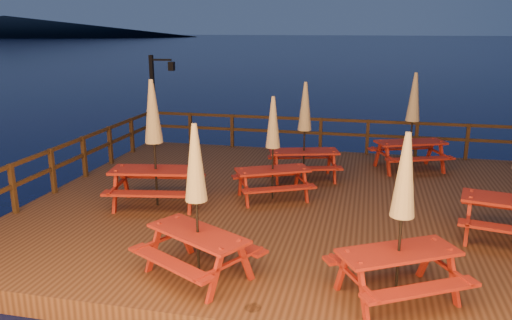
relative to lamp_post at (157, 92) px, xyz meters
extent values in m
plane|color=#050D32|center=(5.39, -4.55, -2.20)|extent=(500.00, 500.00, 0.00)
cube|color=#472816|center=(5.39, -4.55, -2.00)|extent=(12.00, 10.00, 0.40)
cylinder|color=#32210F|center=(-0.21, 0.05, -2.50)|extent=(0.24, 0.24, 1.40)
cylinder|color=#32210F|center=(5.39, 0.05, -2.50)|extent=(0.24, 0.24, 1.40)
cylinder|color=#32210F|center=(10.99, 0.05, -2.50)|extent=(0.24, 0.24, 1.40)
cube|color=#32210F|center=(5.39, 0.30, -0.75)|extent=(11.70, 0.06, 0.09)
cube|color=#32210F|center=(5.39, 0.30, -1.19)|extent=(11.70, 0.06, 0.09)
cube|color=#32210F|center=(0.71, 0.30, -1.25)|extent=(0.10, 0.10, 1.10)
cube|color=#32210F|center=(5.39, 0.30, -1.25)|extent=(0.10, 0.10, 1.10)
cube|color=#32210F|center=(10.07, 0.30, -1.25)|extent=(0.10, 0.10, 1.10)
cube|color=#32210F|center=(-0.46, -4.55, -0.75)|extent=(0.06, 9.70, 0.09)
cube|color=#32210F|center=(-0.46, -4.55, -1.19)|extent=(0.06, 9.70, 0.09)
cube|color=#32210F|center=(-0.46, -4.55, -1.25)|extent=(0.10, 0.10, 1.10)
cube|color=#32210F|center=(-0.46, -0.67, -1.25)|extent=(0.10, 0.10, 1.10)
cube|color=black|center=(-0.16, 0.00, -0.30)|extent=(0.12, 0.12, 3.00)
cube|color=black|center=(0.19, 0.00, 1.05)|extent=(0.70, 0.06, 0.06)
cube|color=black|center=(0.54, 0.00, 0.85)|extent=(0.18, 0.18, 0.28)
sphere|color=#FFC366|center=(0.54, 0.00, 0.85)|extent=(0.14, 0.14, 0.14)
ellipsoid|color=black|center=(-154.61, 185.45, 2.30)|extent=(180.00, 84.00, 9.00)
cube|color=maroon|center=(8.90, -5.38, -1.39)|extent=(0.09, 0.12, 0.80)
cube|color=maroon|center=(8.75, -6.08, -1.39)|extent=(0.09, 0.12, 0.80)
cube|color=maroon|center=(5.26, -2.75, -1.05)|extent=(1.90, 1.16, 0.05)
cube|color=maroon|center=(5.09, -2.18, -1.35)|extent=(1.79, 0.76, 0.05)
cube|color=maroon|center=(5.42, -3.32, -1.35)|extent=(1.79, 0.76, 0.05)
cube|color=maroon|center=(4.46, -2.64, -1.42)|extent=(0.08, 0.11, 0.74)
cube|color=maroon|center=(4.64, -3.27, -1.42)|extent=(0.08, 0.11, 0.74)
cube|color=maroon|center=(5.88, -2.23, -1.42)|extent=(0.08, 0.11, 0.74)
cube|color=maroon|center=(6.06, -2.86, -1.42)|extent=(0.08, 0.11, 0.74)
cylinder|color=black|center=(5.26, -2.75, -0.56)|extent=(0.04, 0.04, 2.47)
cone|color=tan|center=(5.26, -2.75, 0.13)|extent=(0.36, 0.36, 1.24)
sphere|color=black|center=(5.26, -2.75, 0.71)|extent=(0.07, 0.07, 0.07)
cube|color=maroon|center=(4.32, -8.40, -1.07)|extent=(1.85, 1.44, 0.05)
cube|color=maroon|center=(4.60, -7.89, -1.36)|extent=(1.66, 1.08, 0.05)
cube|color=maroon|center=(4.03, -8.91, -1.36)|extent=(1.66, 1.08, 0.05)
cube|color=maroon|center=(3.83, -7.77, -1.43)|extent=(0.10, 0.11, 0.73)
cube|color=maroon|center=(3.52, -8.33, -1.43)|extent=(0.10, 0.11, 0.73)
cube|color=maroon|center=(5.11, -8.47, -1.43)|extent=(0.10, 0.11, 0.73)
cube|color=maroon|center=(4.80, -9.03, -1.43)|extent=(0.10, 0.11, 0.73)
cylinder|color=black|center=(4.32, -8.40, -0.58)|extent=(0.04, 0.04, 2.42)
cone|color=tan|center=(4.32, -8.40, 0.09)|extent=(0.35, 0.35, 1.21)
sphere|color=black|center=(4.32, -8.40, 0.66)|extent=(0.07, 0.07, 0.07)
cube|color=maroon|center=(4.76, -4.49, -1.10)|extent=(1.79, 1.34, 0.05)
cube|color=maroon|center=(4.51, -3.99, -1.38)|extent=(1.61, 0.99, 0.05)
cube|color=maroon|center=(5.02, -4.98, -1.38)|extent=(1.61, 0.99, 0.05)
cube|color=maroon|center=(4.00, -4.53, -1.45)|extent=(0.09, 0.11, 0.70)
cube|color=maroon|center=(4.28, -5.07, -1.45)|extent=(0.09, 0.11, 0.70)
cube|color=maroon|center=(5.25, -3.90, -1.45)|extent=(0.09, 0.11, 0.70)
cube|color=maroon|center=(5.53, -4.44, -1.45)|extent=(0.09, 0.11, 0.70)
cylinder|color=black|center=(4.76, -4.49, -0.63)|extent=(0.04, 0.04, 2.33)
cone|color=tan|center=(4.76, -4.49, 0.02)|extent=(0.34, 0.34, 1.16)
sphere|color=black|center=(4.76, -4.49, 0.56)|extent=(0.07, 0.07, 0.07)
cube|color=maroon|center=(8.03, -1.23, -1.01)|extent=(2.03, 1.39, 0.05)
cube|color=maroon|center=(7.79, -0.65, -1.32)|extent=(1.86, 0.98, 0.05)
cube|color=maroon|center=(8.26, -1.81, -1.32)|extent=(1.86, 0.98, 0.05)
cube|color=maroon|center=(7.17, -1.20, -1.40)|extent=(0.10, 0.12, 0.79)
cube|color=maroon|center=(7.43, -1.85, -1.40)|extent=(0.10, 0.12, 0.79)
cube|color=maroon|center=(8.63, -0.61, -1.40)|extent=(0.10, 0.12, 0.79)
cube|color=maroon|center=(8.89, -1.25, -1.40)|extent=(0.10, 0.12, 0.79)
cylinder|color=black|center=(8.03, -1.23, -0.48)|extent=(0.05, 0.05, 2.62)
cone|color=tan|center=(8.03, -1.23, 0.25)|extent=(0.38, 0.38, 1.31)
sphere|color=black|center=(8.03, -1.23, 0.86)|extent=(0.07, 0.07, 0.07)
cube|color=maroon|center=(7.39, -8.40, -1.06)|extent=(1.86, 1.46, 0.05)
cube|color=maroon|center=(7.10, -7.89, -1.36)|extent=(1.66, 1.11, 0.05)
cube|color=maroon|center=(7.68, -8.91, -1.36)|extent=(1.66, 1.11, 0.05)
cube|color=maroon|center=(6.60, -8.48, -1.43)|extent=(0.10, 0.11, 0.73)
cube|color=maroon|center=(6.92, -9.04, -1.43)|extent=(0.10, 0.11, 0.73)
cube|color=maroon|center=(7.86, -7.76, -1.43)|extent=(0.10, 0.11, 0.73)
cube|color=maroon|center=(8.18, -8.32, -1.43)|extent=(0.10, 0.11, 0.73)
cylinder|color=black|center=(7.39, -8.40, -0.58)|extent=(0.04, 0.04, 2.43)
cone|color=tan|center=(7.39, -8.40, 0.10)|extent=(0.35, 0.35, 1.22)
sphere|color=black|center=(7.39, -8.40, 0.67)|extent=(0.07, 0.07, 0.07)
cube|color=maroon|center=(2.33, -5.50, -0.97)|extent=(2.07, 1.09, 0.05)
cube|color=maroon|center=(2.21, -4.85, -1.30)|extent=(1.99, 0.64, 0.05)
cube|color=maroon|center=(2.44, -6.15, -1.30)|extent=(1.99, 0.64, 0.05)
cube|color=maroon|center=(1.45, -5.29, -1.38)|extent=(0.08, 0.12, 0.82)
cube|color=maroon|center=(1.58, -6.00, -1.38)|extent=(0.08, 0.12, 0.82)
cube|color=maroon|center=(3.07, -5.01, -1.38)|extent=(0.08, 0.12, 0.82)
cube|color=maroon|center=(3.20, -5.72, -1.38)|extent=(0.08, 0.12, 0.82)
cylinder|color=black|center=(2.33, -5.50, -0.43)|extent=(0.05, 0.05, 2.74)
cone|color=tan|center=(2.33, -5.50, 0.34)|extent=(0.39, 0.39, 1.37)
sphere|color=black|center=(2.33, -5.50, 0.97)|extent=(0.08, 0.08, 0.08)
camera|label=1|loc=(6.85, -15.33, 2.10)|focal=35.00mm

